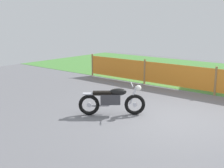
{
  "coord_description": "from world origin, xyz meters",
  "views": [
    {
      "loc": [
        3.49,
        -6.87,
        2.66
      ],
      "look_at": [
        -1.49,
        -0.76,
        0.9
      ],
      "focal_mm": 46.44,
      "sensor_mm": 36.0,
      "label": 1
    }
  ],
  "objects": [
    {
      "name": "barrier_fence",
      "position": [
        0.0,
        3.22,
        0.54
      ],
      "size": [
        11.99,
        0.08,
        1.05
      ],
      "color": "#997547",
      "rests_on": "ground"
    },
    {
      "name": "motorcycle_lead",
      "position": [
        -1.48,
        -0.76,
        0.44
      ],
      "size": [
        1.51,
        1.31,
        0.9
      ],
      "rotation": [
        0.0,
        0.0,
        0.71
      ],
      "color": "black",
      "rests_on": "ground"
    },
    {
      "name": "ground",
      "position": [
        0.0,
        0.0,
        -0.01
      ],
      "size": [
        24.0,
        24.0,
        0.02
      ],
      "primitive_type": "cube",
      "color": "slate"
    }
  ]
}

